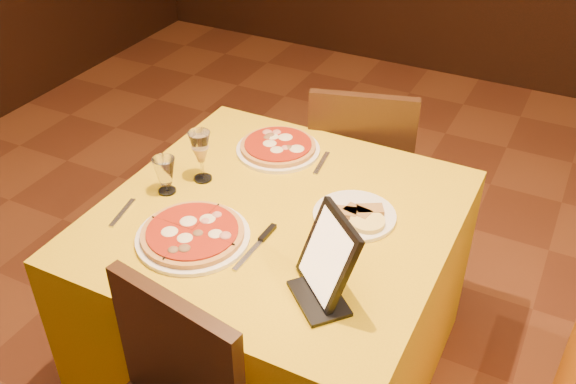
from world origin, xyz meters
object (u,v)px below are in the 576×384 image
at_px(tablet, 328,256).
at_px(pizza_far, 278,148).
at_px(chair_main_far, 362,169).
at_px(pizza_near, 193,235).
at_px(wine_glass, 201,156).
at_px(water_glass, 165,176).
at_px(main_table, 278,297).

bearing_deg(tablet, pizza_far, 169.85).
relative_size(chair_main_far, tablet, 3.73).
xyz_separation_m(pizza_near, pizza_far, (-0.01, 0.57, -0.00)).
bearing_deg(wine_glass, pizza_far, 62.48).
bearing_deg(water_glass, wine_glass, 60.66).
xyz_separation_m(main_table, water_glass, (-0.39, -0.06, 0.44)).
relative_size(main_table, pizza_far, 3.54).
relative_size(wine_glass, water_glass, 1.46).
height_order(main_table, pizza_far, pizza_far).
xyz_separation_m(chair_main_far, pizza_far, (-0.17, -0.46, 0.31)).
xyz_separation_m(water_glass, tablet, (0.67, -0.18, 0.06)).
xyz_separation_m(main_table, pizza_near, (-0.17, -0.23, 0.39)).
distance_m(pizza_far, water_glass, 0.46).
relative_size(water_glass, tablet, 0.53).
relative_size(chair_main_far, pizza_near, 2.60).
bearing_deg(pizza_near, main_table, 54.67).
distance_m(main_table, chair_main_far, 0.80).
bearing_deg(tablet, main_table, -179.21).
bearing_deg(water_glass, pizza_far, 61.93).
bearing_deg(pizza_far, tablet, -51.83).
distance_m(main_table, pizza_far, 0.54).
bearing_deg(tablet, water_glass, -153.61).
distance_m(main_table, tablet, 0.62).
bearing_deg(wine_glass, main_table, -9.58).
bearing_deg(water_glass, chair_main_far, 65.79).
relative_size(pizza_near, wine_glass, 1.84).
bearing_deg(wine_glass, tablet, -26.47).
relative_size(pizza_far, tablet, 1.27).
bearing_deg(main_table, chair_main_far, 90.00).
xyz_separation_m(main_table, tablet, (0.29, -0.25, 0.49)).
distance_m(main_table, wine_glass, 0.57).
distance_m(pizza_near, water_glass, 0.28).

